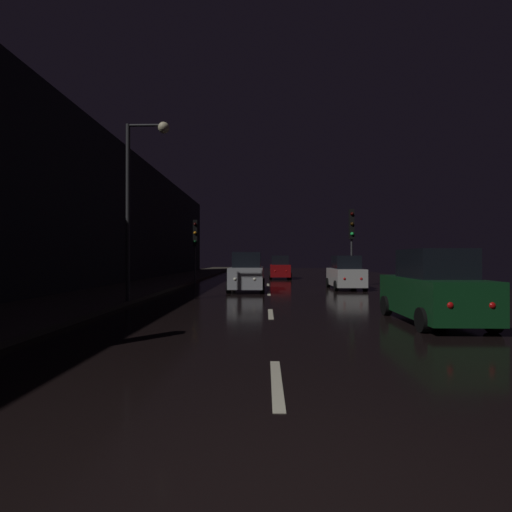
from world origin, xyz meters
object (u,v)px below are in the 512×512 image
Objects in this scene: streetlamp_overhead at (140,183)px; car_parked_right_near at (433,289)px; car_distant_taillights at (280,268)px; traffic_light_far_right at (352,230)px; traffic_light_far_left at (195,238)px; car_approaching_headlights at (247,273)px; car_parked_right_far at (346,274)px.

car_parked_right_near is at bearing -21.88° from streetlamp_overhead.
streetlamp_overhead reaches higher than car_distant_taillights.
streetlamp_overhead reaches higher than car_parked_right_near.
streetlamp_overhead is (-10.37, -9.64, 1.13)m from traffic_light_far_right.
traffic_light_far_left is 12.90m from streetlamp_overhead.
streetlamp_overhead is at bearing -45.20° from traffic_light_far_right.
traffic_light_far_left is at bearing 91.15° from streetlamp_overhead.
traffic_light_far_right is (10.62, -3.18, 0.28)m from traffic_light_far_left.
streetlamp_overhead is (0.26, -12.82, 1.41)m from traffic_light_far_left.
traffic_light_far_left is at bearing -147.68° from car_approaching_headlights.
traffic_light_far_right is at bearing 62.07° from traffic_light_far_left.
car_parked_right_near is (-0.80, -13.48, -2.64)m from traffic_light_far_right.
traffic_light_far_left is 11.35m from car_parked_right_far.
traffic_light_far_left is 19.49m from car_parked_right_near.
traffic_light_far_right is 3.43m from car_parked_right_far.
car_distant_taillights is 11.44m from car_parked_right_far.
traffic_light_far_right is at bearing -3.39° from car_parked_right_near.
car_parked_right_far is at bearing -20.25° from traffic_light_far_right.
traffic_light_far_left is 8.93m from car_distant_taillights.
car_distant_taillights is (2.28, 12.27, -0.05)m from car_approaching_headlights.
traffic_light_far_right is 1.22× the size of car_distant_taillights.
car_parked_right_near is at bearing 29.35° from car_approaching_headlights.
car_approaching_headlights reaches higher than car_parked_right_near.
traffic_light_far_right is at bearing -154.67° from car_distant_taillights.
car_approaching_headlights is 12.48m from car_distant_taillights.
traffic_light_far_right is 1.20× the size of car_parked_right_near.
traffic_light_far_right reaches higher than car_parked_right_near.
car_distant_taillights is at bearing 71.75° from streetlamp_overhead.
traffic_light_far_right is 1.16× the size of car_approaching_headlights.
streetlamp_overhead is 1.83× the size of car_parked_right_far.
car_approaching_headlights is 1.09× the size of car_parked_right_far.
traffic_light_far_right reaches higher than car_parked_right_far.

